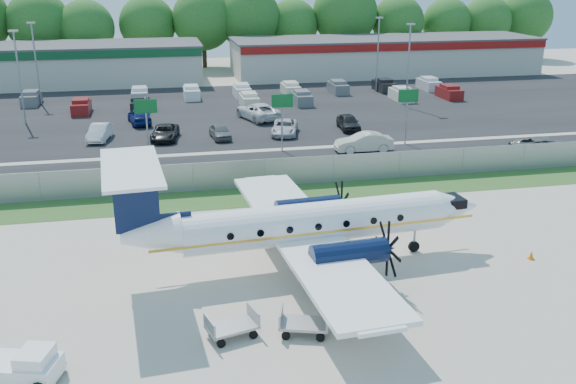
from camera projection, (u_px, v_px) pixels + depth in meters
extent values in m
plane|color=beige|center=(312.00, 273.00, 32.30)|extent=(170.00, 170.00, 0.00)
cube|color=#2D561E|center=(270.00, 196.00, 43.40)|extent=(170.00, 4.00, 0.02)
cube|color=black|center=(254.00, 166.00, 49.88)|extent=(170.00, 8.00, 0.02)
cube|color=black|center=(224.00, 111.00, 69.31)|extent=(170.00, 32.00, 0.02)
cube|color=gray|center=(265.00, 173.00, 44.93)|extent=(120.00, 0.02, 1.90)
cube|color=gray|center=(265.00, 160.00, 44.60)|extent=(120.00, 0.06, 0.06)
cube|color=gray|center=(265.00, 186.00, 45.24)|extent=(120.00, 0.06, 0.06)
cube|color=beige|center=(23.00, 66.00, 84.26)|extent=(46.00, 12.00, 5.00)
cube|color=#474749|center=(21.00, 46.00, 83.40)|extent=(46.40, 12.40, 0.24)
cube|color=#0F4723|center=(12.00, 57.00, 77.96)|extent=(46.00, 0.20, 1.00)
cube|color=beige|center=(384.00, 56.00, 93.82)|extent=(44.00, 12.00, 5.00)
cube|color=#474749|center=(385.00, 38.00, 92.96)|extent=(44.40, 12.40, 0.24)
cube|color=maroon|center=(400.00, 47.00, 87.52)|extent=(44.00, 0.20, 1.00)
cylinder|color=gray|center=(147.00, 128.00, 51.23)|extent=(0.14, 0.14, 5.00)
cube|color=#0C5923|center=(145.00, 106.00, 50.50)|extent=(1.80, 0.08, 1.10)
cylinder|color=gray|center=(282.00, 122.00, 53.34)|extent=(0.14, 0.14, 5.00)
cube|color=#0C5923|center=(282.00, 101.00, 52.61)|extent=(1.80, 0.08, 1.10)
cylinder|color=gray|center=(407.00, 116.00, 55.44)|extent=(0.14, 0.14, 5.00)
cube|color=#0C5923|center=(408.00, 96.00, 54.71)|extent=(1.80, 0.08, 1.10)
cylinder|color=gray|center=(20.00, 79.00, 62.16)|extent=(0.18, 0.18, 9.00)
cube|color=gray|center=(13.00, 31.00, 60.69)|extent=(0.90, 0.35, 0.18)
cylinder|color=gray|center=(408.00, 67.00, 69.81)|extent=(0.18, 0.18, 9.00)
cube|color=gray|center=(411.00, 24.00, 68.34)|extent=(0.90, 0.35, 0.18)
cylinder|color=gray|center=(36.00, 64.00, 71.41)|extent=(0.18, 0.18, 9.00)
cube|color=gray|center=(31.00, 23.00, 69.94)|extent=(0.90, 0.35, 0.18)
cylinder|color=gray|center=(378.00, 55.00, 79.06)|extent=(0.18, 0.18, 9.00)
cube|color=gray|center=(379.00, 18.00, 77.59)|extent=(0.90, 0.35, 0.18)
cylinder|color=white|center=(315.00, 222.00, 32.55)|extent=(13.70, 3.06, 2.07)
cone|color=white|center=(456.00, 207.00, 34.62)|extent=(2.54, 2.24, 2.07)
cone|color=white|center=(151.00, 236.00, 30.36)|extent=(2.97, 2.27, 2.07)
cube|color=black|center=(453.00, 201.00, 34.44)|extent=(1.08, 1.48, 0.49)
cube|color=white|center=(305.00, 234.00, 32.61)|extent=(4.88, 19.34, 0.24)
cylinder|color=#081332|center=(349.00, 253.00, 30.00)|extent=(3.77, 1.47, 1.20)
cylinder|color=#081332|center=(308.00, 208.00, 35.73)|extent=(3.77, 1.47, 1.20)
cube|color=#081332|center=(136.00, 200.00, 29.61)|extent=(2.07, 0.35, 3.15)
cube|color=white|center=(131.00, 168.00, 29.06)|extent=(3.10, 6.91, 0.15)
cylinder|color=gray|center=(414.00, 240.00, 34.55)|extent=(0.13, 0.13, 1.41)
cylinder|color=black|center=(414.00, 246.00, 34.68)|extent=(0.62, 0.24, 0.61)
cylinder|color=black|center=(325.00, 286.00, 30.20)|extent=(0.73, 0.48, 0.70)
cylinder|color=black|center=(288.00, 236.00, 35.93)|extent=(0.73, 0.48, 0.70)
cube|color=white|center=(23.00, 369.00, 23.57)|extent=(2.89, 2.21, 0.72)
cube|color=white|center=(35.00, 357.00, 23.34)|extent=(1.46, 1.60, 0.51)
cube|color=black|center=(47.00, 357.00, 23.29)|extent=(0.50, 1.13, 0.41)
cylinder|color=black|center=(11.00, 362.00, 24.48)|extent=(0.65, 0.39, 0.61)
cylinder|color=black|center=(58.00, 364.00, 24.32)|extent=(0.65, 0.39, 0.61)
cube|color=gray|center=(304.00, 324.00, 26.81)|extent=(2.31, 1.76, 0.12)
cube|color=gray|center=(281.00, 316.00, 26.79)|extent=(0.43, 1.20, 0.61)
cube|color=gray|center=(327.00, 318.00, 26.63)|extent=(0.43, 1.20, 0.61)
cylinder|color=black|center=(286.00, 336.00, 26.43)|extent=(0.39, 0.22, 0.37)
cylinder|color=black|center=(288.00, 322.00, 27.49)|extent=(0.39, 0.22, 0.37)
cylinder|color=black|center=(320.00, 337.00, 26.31)|extent=(0.39, 0.22, 0.37)
cylinder|color=black|center=(322.00, 323.00, 27.37)|extent=(0.39, 0.22, 0.37)
cube|color=gray|center=(232.00, 327.00, 26.58)|extent=(2.31, 1.74, 0.12)
cube|color=gray|center=(210.00, 326.00, 26.06)|extent=(0.41, 1.21, 0.62)
cube|color=gray|center=(253.00, 315.00, 26.90)|extent=(0.41, 1.21, 0.62)
cylinder|color=black|center=(221.00, 343.00, 25.89)|extent=(0.39, 0.22, 0.37)
cylinder|color=black|center=(211.00, 330.00, 26.84)|extent=(0.39, 0.22, 0.37)
cylinder|color=black|center=(254.00, 335.00, 26.51)|extent=(0.39, 0.22, 0.37)
cylinder|color=black|center=(243.00, 322.00, 27.46)|extent=(0.39, 0.22, 0.37)
cone|color=orange|center=(531.00, 255.00, 33.81)|extent=(0.31, 0.31, 0.46)
cube|color=orange|center=(531.00, 259.00, 33.88)|extent=(0.32, 0.32, 0.03)
cone|color=orange|center=(236.00, 240.00, 35.63)|extent=(0.36, 0.36, 0.54)
cube|color=orange|center=(236.00, 244.00, 35.71)|extent=(0.38, 0.38, 0.03)
imported|color=beige|center=(364.00, 152.00, 53.94)|extent=(4.89, 1.82, 1.60)
imported|color=#595B5E|center=(545.00, 157.00, 52.50)|extent=(6.08, 3.52, 1.59)
imported|color=silver|center=(100.00, 140.00, 57.56)|extent=(2.21, 4.56, 1.44)
imported|color=black|center=(165.00, 140.00, 57.74)|extent=(2.89, 5.02, 1.32)
imported|color=#595B5E|center=(220.00, 139.00, 58.12)|extent=(1.93, 3.98, 1.31)
imported|color=silver|center=(285.00, 134.00, 59.60)|extent=(3.45, 5.25, 1.34)
imported|color=black|center=(348.00, 130.00, 61.35)|extent=(1.99, 4.40, 1.47)
imported|color=navy|center=(140.00, 124.00, 63.64)|extent=(2.65, 4.94, 1.60)
imported|color=silver|center=(258.00, 119.00, 65.62)|extent=(4.49, 6.64, 1.69)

